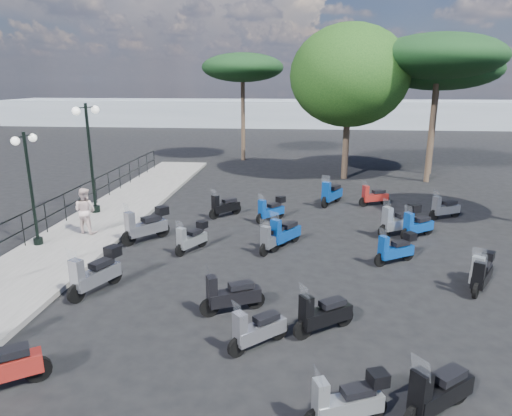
# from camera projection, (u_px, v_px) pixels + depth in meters

# --- Properties ---
(ground) EXTENTS (120.00, 120.00, 0.00)m
(ground) POSITION_uv_depth(u_px,v_px,m) (253.00, 288.00, 12.32)
(ground) COLOR black
(ground) RESTS_ON ground
(sidewalk) EXTENTS (3.00, 30.00, 0.15)m
(sidewalk) POSITION_uv_depth(u_px,v_px,m) (76.00, 240.00, 15.80)
(sidewalk) COLOR slate
(sidewalk) RESTS_ON ground
(railing) EXTENTS (0.04, 26.04, 1.10)m
(railing) POSITION_uv_depth(u_px,v_px,m) (34.00, 218.00, 15.50)
(railing) COLOR black
(railing) RESTS_ON sidewalk
(lamp_post_1) EXTENTS (0.32, 1.09, 3.72)m
(lamp_post_1) POSITION_uv_depth(u_px,v_px,m) (30.00, 182.00, 14.61)
(lamp_post_1) COLOR black
(lamp_post_1) RESTS_ON sidewalk
(lamp_post_2) EXTENTS (0.64, 1.24, 4.40)m
(lamp_post_2) POSITION_uv_depth(u_px,v_px,m) (90.00, 152.00, 18.19)
(lamp_post_2) COLOR black
(lamp_post_2) RESTS_ON sidewalk
(pedestrian_far) EXTENTS (0.91, 0.78, 1.65)m
(pedestrian_far) POSITION_uv_depth(u_px,v_px,m) (85.00, 211.00, 16.10)
(pedestrian_far) COLOR beige
(pedestrian_far) RESTS_ON sidewalk
(scooter_2) EXTENTS (0.94, 1.70, 1.43)m
(scooter_2) POSITION_uv_depth(u_px,v_px,m) (96.00, 273.00, 11.95)
(scooter_2) COLOR black
(scooter_2) RESTS_ON ground
(scooter_3) EXTENTS (1.36, 1.52, 1.48)m
(scooter_3) POSITION_uv_depth(u_px,v_px,m) (146.00, 226.00, 15.77)
(scooter_3) COLOR black
(scooter_3) RESTS_ON ground
(scooter_4) EXTENTS (0.87, 1.35, 1.18)m
(scooter_4) POSITION_uv_depth(u_px,v_px,m) (192.00, 238.00, 14.85)
(scooter_4) COLOR black
(scooter_4) RESTS_ON ground
(scooter_5) EXTENTS (1.17, 1.20, 1.25)m
(scooter_5) POSITION_uv_depth(u_px,v_px,m) (224.00, 207.00, 18.60)
(scooter_5) COLOR black
(scooter_5) RESTS_ON ground
(scooter_7) EXTENTS (1.19, 1.10, 1.22)m
(scooter_7) POSITION_uv_depth(u_px,v_px,m) (257.00, 330.00, 9.47)
(scooter_7) COLOR black
(scooter_7) RESTS_ON ground
(scooter_8) EXTENTS (1.51, 0.87, 1.30)m
(scooter_8) POSITION_uv_depth(u_px,v_px,m) (231.00, 296.00, 10.91)
(scooter_8) COLOR black
(scooter_8) RESTS_ON ground
(scooter_9) EXTENTS (1.05, 1.49, 1.36)m
(scooter_9) POSITION_uv_depth(u_px,v_px,m) (284.00, 234.00, 15.23)
(scooter_9) COLOR black
(scooter_9) RESTS_ON ground
(scooter_10) EXTENTS (1.12, 1.22, 1.20)m
(scooter_10) POSITION_uv_depth(u_px,v_px,m) (271.00, 210.00, 18.05)
(scooter_10) COLOR black
(scooter_10) RESTS_ON ground
(scooter_11) EXTENTS (1.41, 0.75, 1.18)m
(scooter_11) POSITION_uv_depth(u_px,v_px,m) (347.00, 402.00, 7.34)
(scooter_11) COLOR black
(scooter_11) RESTS_ON ground
(scooter_12) EXTENTS (1.38, 1.02, 1.29)m
(scooter_12) POSITION_uv_depth(u_px,v_px,m) (323.00, 315.00, 10.04)
(scooter_12) COLOR black
(scooter_12) RESTS_ON ground
(scooter_13) EXTENTS (0.86, 1.42, 1.24)m
(scooter_13) POSITION_uv_depth(u_px,v_px,m) (273.00, 239.00, 14.85)
(scooter_13) COLOR black
(scooter_13) RESTS_ON ground
(scooter_14) EXTENTS (1.04, 1.66, 1.46)m
(scooter_14) POSITION_uv_depth(u_px,v_px,m) (331.00, 194.00, 20.34)
(scooter_14) COLOR black
(scooter_14) RESTS_ON ground
(scooter_16) EXTENTS (1.38, 1.13, 1.34)m
(scooter_16) POSITION_uv_depth(u_px,v_px,m) (438.00, 393.00, 7.51)
(scooter_16) COLOR black
(scooter_16) RESTS_ON ground
(scooter_17) EXTENTS (0.95, 1.39, 1.23)m
(scooter_17) POSITION_uv_depth(u_px,v_px,m) (482.00, 274.00, 12.08)
(scooter_17) COLOR black
(scooter_17) RESTS_ON ground
(scooter_18) EXTENTS (1.35, 0.93, 1.21)m
(scooter_18) POSITION_uv_depth(u_px,v_px,m) (396.00, 249.00, 13.87)
(scooter_18) COLOR black
(scooter_18) RESTS_ON ground
(scooter_19) EXTENTS (1.34, 1.03, 1.27)m
(scooter_19) POSITION_uv_depth(u_px,v_px,m) (417.00, 226.00, 16.11)
(scooter_19) COLOR black
(scooter_19) RESTS_ON ground
(scooter_20) EXTENTS (1.43, 0.78, 1.21)m
(scooter_20) POSITION_uv_depth(u_px,v_px,m) (374.00, 197.00, 20.24)
(scooter_20) COLOR black
(scooter_20) RESTS_ON ground
(scooter_24) EXTENTS (0.91, 1.45, 1.28)m
(scooter_24) POSITION_uv_depth(u_px,v_px,m) (479.00, 271.00, 12.34)
(scooter_24) COLOR black
(scooter_24) RESTS_ON ground
(scooter_25) EXTENTS (1.61, 1.09, 1.43)m
(scooter_25) POSITION_uv_depth(u_px,v_px,m) (400.00, 221.00, 16.35)
(scooter_25) COLOR black
(scooter_25) RESTS_ON ground
(scooter_26) EXTENTS (1.43, 0.89, 1.25)m
(scooter_26) POSITION_uv_depth(u_px,v_px,m) (445.00, 209.00, 18.29)
(scooter_26) COLOR black
(scooter_26) RESTS_ON ground
(broadleaf_tree) EXTENTS (6.40, 6.40, 8.34)m
(broadleaf_tree) POSITION_uv_depth(u_px,v_px,m) (349.00, 76.00, 24.44)
(broadleaf_tree) COLOR #38281E
(broadleaf_tree) RESTS_ON ground
(pine_0) EXTENTS (6.67, 6.67, 7.74)m
(pine_0) POSITION_uv_depth(u_px,v_px,m) (439.00, 57.00, 23.34)
(pine_0) COLOR #38281E
(pine_0) RESTS_ON ground
(pine_1) EXTENTS (6.81, 6.81, 7.20)m
(pine_1) POSITION_uv_depth(u_px,v_px,m) (439.00, 69.00, 25.65)
(pine_1) COLOR #38281E
(pine_1) RESTS_ON ground
(pine_2) EXTENTS (5.43, 5.43, 7.14)m
(pine_2) POSITION_uv_depth(u_px,v_px,m) (243.00, 68.00, 30.17)
(pine_2) COLOR #38281E
(pine_2) RESTS_ON ground
(distant_hills) EXTENTS (70.00, 8.00, 3.00)m
(distant_hills) POSITION_uv_depth(u_px,v_px,m) (292.00, 113.00, 55.00)
(distant_hills) COLOR gray
(distant_hills) RESTS_ON ground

